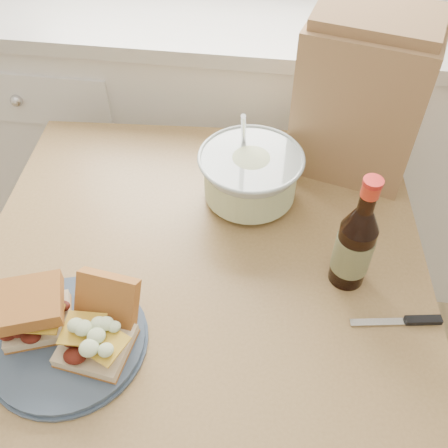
# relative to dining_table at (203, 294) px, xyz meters

# --- Properties ---
(cabinet_run) EXTENTS (2.50, 0.64, 0.94)m
(cabinet_run) POSITION_rel_dining_table_xyz_m (-0.13, 0.84, -0.18)
(cabinet_run) COLOR white
(cabinet_run) RESTS_ON ground
(dining_table) EXTENTS (0.98, 0.98, 0.76)m
(dining_table) POSITION_rel_dining_table_xyz_m (0.00, 0.00, 0.00)
(dining_table) COLOR #A5814E
(dining_table) RESTS_ON ground
(plate) EXTENTS (0.27, 0.27, 0.02)m
(plate) POSITION_rel_dining_table_xyz_m (-0.20, -0.22, 0.12)
(plate) COLOR #3F4F65
(plate) RESTS_ON dining_table
(sandwich_left) EXTENTS (0.14, 0.13, 0.08)m
(sandwich_left) POSITION_rel_dining_table_xyz_m (-0.26, -0.20, 0.17)
(sandwich_left) COLOR beige
(sandwich_left) RESTS_ON plate
(sandwich_right) EXTENTS (0.13, 0.17, 0.10)m
(sandwich_right) POSITION_rel_dining_table_xyz_m (-0.14, -0.20, 0.16)
(sandwich_right) COLOR beige
(sandwich_right) RESTS_ON plate
(coleslaw_bowl) EXTENTS (0.23, 0.23, 0.23)m
(coleslaw_bowl) POSITION_rel_dining_table_xyz_m (0.08, 0.20, 0.17)
(coleslaw_bowl) COLOR #B4C1BE
(coleslaw_bowl) RESTS_ON dining_table
(beer_bottle) EXTENTS (0.07, 0.07, 0.26)m
(beer_bottle) POSITION_rel_dining_table_xyz_m (0.29, 0.00, 0.21)
(beer_bottle) COLOR black
(beer_bottle) RESTS_ON dining_table
(knife) EXTENTS (0.17, 0.04, 0.01)m
(knife) POSITION_rel_dining_table_xyz_m (0.41, -0.08, 0.12)
(knife) COLOR silver
(knife) RESTS_ON dining_table
(paper_bag) EXTENTS (0.30, 0.23, 0.35)m
(paper_bag) POSITION_rel_dining_table_xyz_m (0.30, 0.36, 0.29)
(paper_bag) COLOR #A4714F
(paper_bag) RESTS_ON dining_table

